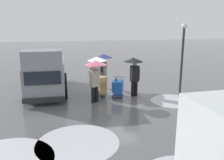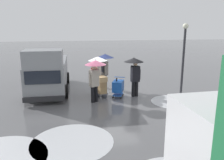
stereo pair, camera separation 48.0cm
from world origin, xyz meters
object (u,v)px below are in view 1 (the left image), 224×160
cargo_van_parked_right (46,72)px  pedestrian_white_side (96,66)px  pedestrian_far_side (134,67)px  pedestrian_pink_side (95,71)px  hand_dolly_boxes (101,85)px  pedestrian_black_side (103,63)px  shopping_cart_vendor (118,87)px  street_lamp (182,53)px

cargo_van_parked_right → pedestrian_white_side: 2.88m
pedestrian_far_side → pedestrian_pink_side: bearing=14.3°
cargo_van_parked_right → hand_dolly_boxes: cargo_van_parked_right is taller
hand_dolly_boxes → pedestrian_white_side: size_ratio=0.61×
pedestrian_white_side → pedestrian_far_side: (-1.89, 0.80, 0.01)m
hand_dolly_boxes → pedestrian_black_side: size_ratio=0.61×
shopping_cart_vendor → street_lamp: street_lamp is taller
pedestrian_black_side → street_lamp: 4.57m
pedestrian_black_side → street_lamp: size_ratio=0.56×
cargo_van_parked_right → hand_dolly_boxes: bearing=151.9°
shopping_cart_vendor → hand_dolly_boxes: size_ratio=0.79×
pedestrian_white_side → street_lamp: street_lamp is taller
pedestrian_black_side → pedestrian_pink_side: bearing=71.2°
hand_dolly_boxes → pedestrian_far_side: 1.98m
hand_dolly_boxes → cargo_van_parked_right: bearing=-28.1°
pedestrian_far_side → street_lamp: street_lamp is taller
cargo_van_parked_right → pedestrian_white_side: cargo_van_parked_right is taller
cargo_van_parked_right → pedestrian_pink_side: (-2.45, 2.25, 0.41)m
pedestrian_white_side → pedestrian_far_side: size_ratio=1.00×
pedestrian_white_side → street_lamp: 4.59m
shopping_cart_vendor → pedestrian_white_side: bearing=-36.0°
pedestrian_white_side → pedestrian_far_side: bearing=157.1°
pedestrian_pink_side → pedestrian_far_side: same height
pedestrian_black_side → pedestrian_white_side: 1.21m
shopping_cart_vendor → pedestrian_pink_side: bearing=25.0°
shopping_cart_vendor → hand_dolly_boxes: (0.88, -0.13, 0.10)m
cargo_van_parked_right → pedestrian_pink_side: size_ratio=2.50×
cargo_van_parked_right → street_lamp: (-6.96, 2.41, 1.19)m
cargo_van_parked_right → pedestrian_black_side: bearing=-177.3°
cargo_van_parked_right → pedestrian_black_side: (-3.27, -0.16, 0.39)m
shopping_cart_vendor → pedestrian_far_side: (-0.86, 0.05, 1.02)m
street_lamp → pedestrian_black_side: bearing=-34.7°
pedestrian_white_side → pedestrian_far_side: same height
pedestrian_pink_side → street_lamp: bearing=178.1°
pedestrian_pink_side → pedestrian_white_side: size_ratio=1.00×
cargo_van_parked_right → pedestrian_far_side: cargo_van_parked_right is taller
street_lamp → pedestrian_pink_side: bearing=-1.9°
pedestrian_pink_side → pedestrian_far_side: size_ratio=1.00×
cargo_van_parked_right → pedestrian_far_side: size_ratio=2.50×
hand_dolly_boxes → street_lamp: (-4.12, 0.89, 1.70)m
pedestrian_far_side → street_lamp: bearing=163.6°
hand_dolly_boxes → street_lamp: size_ratio=0.34×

